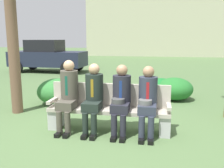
# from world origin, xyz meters

# --- Properties ---
(ground_plane) EXTENTS (80.00, 80.00, 0.00)m
(ground_plane) POSITION_xyz_m (0.00, 0.00, 0.00)
(ground_plane) COLOR #4F6B3F
(park_bench) EXTENTS (2.33, 0.44, 0.90)m
(park_bench) POSITION_xyz_m (0.20, 0.14, 0.44)
(park_bench) COLOR #B7AD9E
(park_bench) RESTS_ON ground
(seated_man_leftmost) EXTENTS (0.34, 0.72, 1.36)m
(seated_man_leftmost) POSITION_xyz_m (-0.57, 0.02, 0.76)
(seated_man_leftmost) COLOR #4C473D
(seated_man_leftmost) RESTS_ON ground
(seated_man_centerleft) EXTENTS (0.34, 0.72, 1.30)m
(seated_man_centerleft) POSITION_xyz_m (-0.07, 0.01, 0.73)
(seated_man_centerleft) COLOR #1E2823
(seated_man_centerleft) RESTS_ON ground
(seated_man_centerright) EXTENTS (0.34, 0.72, 1.29)m
(seated_man_centerright) POSITION_xyz_m (0.45, 0.00, 0.72)
(seated_man_centerright) COLOR #23232D
(seated_man_centerright) RESTS_ON ground
(seated_man_rightmost) EXTENTS (0.34, 0.72, 1.28)m
(seated_man_rightmost) POSITION_xyz_m (0.94, 0.00, 0.71)
(seated_man_rightmost) COLOR #2D3342
(seated_man_rightmost) RESTS_ON ground
(shrub_near_bench) EXTENTS (1.12, 1.03, 0.70)m
(shrub_near_bench) POSITION_xyz_m (-1.52, 1.77, 0.35)
(shrub_near_bench) COLOR #327534
(shrub_near_bench) RESTS_ON ground
(shrub_mid_lawn) EXTENTS (1.04, 0.96, 0.65)m
(shrub_mid_lawn) POSITION_xyz_m (1.61, 2.81, 0.33)
(shrub_mid_lawn) COLOR #26702C
(shrub_mid_lawn) RESTS_ON ground
(shrub_far_lawn) EXTENTS (0.95, 0.87, 0.59)m
(shrub_far_lawn) POSITION_xyz_m (1.23, 3.00, 0.30)
(shrub_far_lawn) COLOR #1B712B
(shrub_far_lawn) RESTS_ON ground
(parked_car_near) EXTENTS (3.95, 1.81, 1.68)m
(parked_car_near) POSITION_xyz_m (-4.60, 7.80, 0.84)
(parked_car_near) COLOR #1E2338
(parked_car_near) RESTS_ON ground
(building_backdrop) EXTENTS (14.84, 7.54, 11.44)m
(building_backdrop) POSITION_xyz_m (1.08, 23.49, 5.74)
(building_backdrop) COLOR #B7B696
(building_backdrop) RESTS_ON ground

